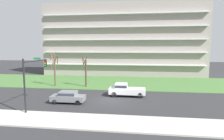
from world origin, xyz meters
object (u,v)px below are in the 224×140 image
tree_left (86,71)px  traffic_signal_mast (33,74)px  sedan_gray_near_left (68,96)px  pickup_white_center_left (126,90)px  tree_far_left (55,68)px

tree_left → traffic_signal_mast: traffic_signal_mast is taller
sedan_gray_near_left → pickup_white_center_left: size_ratio=0.82×
tree_left → traffic_signal_mast: 13.56m
tree_left → traffic_signal_mast: size_ratio=0.94×
tree_far_left → traffic_signal_mast: tree_far_left is taller
pickup_white_center_left → tree_far_left: bearing=-22.3°
tree_left → tree_far_left: bearing=-178.5°
tree_far_left → pickup_white_center_left: size_ratio=1.21×
pickup_white_center_left → traffic_signal_mast: (-10.49, -7.28, 3.18)m
sedan_gray_near_left → pickup_white_center_left: bearing=30.7°
tree_left → pickup_white_center_left: bearing=-37.4°
tree_far_left → traffic_signal_mast: size_ratio=1.07×
pickup_white_center_left → traffic_signal_mast: traffic_signal_mast is taller
tree_far_left → pickup_white_center_left: (13.76, -5.78, -2.56)m
tree_far_left → tree_left: tree_far_left is taller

